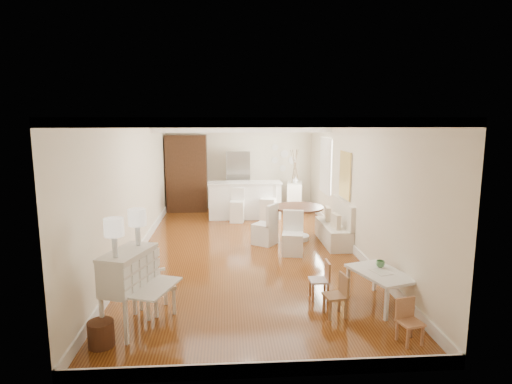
{
  "coord_description": "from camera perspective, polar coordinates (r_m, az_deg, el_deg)",
  "views": [
    {
      "loc": [
        -0.39,
        -8.73,
        2.79
      ],
      "look_at": [
        0.23,
        0.3,
        1.23
      ],
      "focal_mm": 30.0,
      "sensor_mm": 36.0,
      "label": 1
    }
  ],
  "objects": [
    {
      "name": "bar_stool_right",
      "position": [
        11.71,
        1.64,
        -1.47
      ],
      "size": [
        0.51,
        0.51,
        1.01
      ],
      "primitive_type": "cube",
      "rotation": [
        0.0,
        0.0,
        -0.31
      ],
      "color": "white",
      "rests_on": "ground"
    },
    {
      "name": "dining_table",
      "position": [
        9.97,
        5.63,
        -4.15
      ],
      "size": [
        1.18,
        1.18,
        0.79
      ],
      "primitive_type": "cylinder",
      "rotation": [
        0.0,
        0.0,
        0.02
      ],
      "color": "#4D2819",
      "rests_on": "ground"
    },
    {
      "name": "pencil_cup",
      "position": [
        6.98,
        16.25,
        -9.19
      ],
      "size": [
        0.16,
        0.16,
        0.11
      ],
      "primitive_type": "imported",
      "rotation": [
        0.0,
        0.0,
        0.18
      ],
      "color": "#56935E",
      "rests_on": "kids_table"
    },
    {
      "name": "kids_table",
      "position": [
        6.88,
        16.22,
        -12.22
      ],
      "size": [
        0.91,
        1.17,
        0.52
      ],
      "primitive_type": "cube",
      "rotation": [
        0.0,
        0.0,
        0.32
      ],
      "color": "white",
      "rests_on": "ground"
    },
    {
      "name": "slip_chair_near",
      "position": [
        8.89,
        4.92,
        -5.51
      ],
      "size": [
        0.5,
        0.52,
        0.9
      ],
      "primitive_type": "cube",
      "rotation": [
        0.0,
        0.0,
        -0.19
      ],
      "color": "white",
      "rests_on": "ground"
    },
    {
      "name": "fridge",
      "position": [
        13.03,
        -0.83,
        1.46
      ],
      "size": [
        0.75,
        0.65,
        1.8
      ],
      "primitive_type": "imported",
      "color": "silver",
      "rests_on": "ground"
    },
    {
      "name": "kids_chair_b",
      "position": [
        6.87,
        8.42,
        -11.5
      ],
      "size": [
        0.3,
        0.3,
        0.61
      ],
      "primitive_type": "cube",
      "rotation": [
        0.0,
        0.0,
        -1.58
      ],
      "color": "#A16D49",
      "rests_on": "ground"
    },
    {
      "name": "banquette",
      "position": [
        9.8,
        10.28,
        -3.93
      ],
      "size": [
        0.52,
        1.6,
        0.98
      ],
      "primitive_type": "cube",
      "color": "silver",
      "rests_on": "ground"
    },
    {
      "name": "branch_vase",
      "position": [
        12.75,
        5.26,
        1.66
      ],
      "size": [
        0.23,
        0.23,
        0.19
      ],
      "primitive_type": "imported",
      "rotation": [
        0.0,
        0.0,
        -0.38
      ],
      "color": "white",
      "rests_on": "sideboard"
    },
    {
      "name": "breakfast_counter",
      "position": [
        12.05,
        -1.51,
        -1.08
      ],
      "size": [
        2.05,
        0.65,
        1.03
      ],
      "primitive_type": "cube",
      "color": "white",
      "rests_on": "ground"
    },
    {
      "name": "room",
      "position": [
        9.1,
        -1.19,
        4.69
      ],
      "size": [
        9.0,
        9.04,
        2.82
      ],
      "color": "brown",
      "rests_on": "ground"
    },
    {
      "name": "slip_chair_far",
      "position": [
        9.57,
        1.17,
        -4.28
      ],
      "size": [
        0.63,
        0.62,
        0.93
      ],
      "primitive_type": "cube",
      "rotation": [
        0.0,
        0.0,
        -2.2
      ],
      "color": "silver",
      "rests_on": "ground"
    },
    {
      "name": "gustavian_armchair",
      "position": [
        6.47,
        -13.11,
        -11.97
      ],
      "size": [
        0.64,
        0.64,
        0.84
      ],
      "primitive_type": "cube",
      "rotation": [
        0.0,
        0.0,
        2.03
      ],
      "color": "white",
      "rests_on": "ground"
    },
    {
      "name": "sideboard",
      "position": [
        12.8,
        5.15,
        -0.77
      ],
      "size": [
        0.57,
        1.0,
        0.9
      ],
      "primitive_type": "cube",
      "rotation": [
        0.0,
        0.0,
        -0.17
      ],
      "color": "white",
      "rests_on": "ground"
    },
    {
      "name": "pantry_cabinet",
      "position": [
        13.07,
        -9.2,
        2.46
      ],
      "size": [
        1.2,
        0.6,
        2.3
      ],
      "primitive_type": "cube",
      "color": "#381E11",
      "rests_on": "ground"
    },
    {
      "name": "bar_stool_left",
      "position": [
        11.6,
        -2.54,
        -1.8
      ],
      "size": [
        0.41,
        0.41,
        0.92
      ],
      "primitive_type": "cube",
      "rotation": [
        0.0,
        0.0,
        -0.14
      ],
      "color": "white",
      "rests_on": "ground"
    },
    {
      "name": "kids_chair_a",
      "position": [
        6.35,
        10.51,
        -13.38
      ],
      "size": [
        0.34,
        0.34,
        0.62
      ],
      "primitive_type": "cube",
      "rotation": [
        0.0,
        0.0,
        -1.42
      ],
      "color": "#966A44",
      "rests_on": "ground"
    },
    {
      "name": "wicker_basket",
      "position": [
        5.89,
        -19.96,
        -17.35
      ],
      "size": [
        0.34,
        0.34,
        0.32
      ],
      "primitive_type": "cylinder",
      "rotation": [
        0.0,
        0.0,
        -0.05
      ],
      "color": "#4E2A18",
      "rests_on": "ground"
    },
    {
      "name": "secretary_bureau",
      "position": [
        6.05,
        -16.5,
        -12.43
      ],
      "size": [
        1.09,
        1.1,
        1.09
      ],
      "primitive_type": "cube",
      "rotation": [
        0.0,
        0.0,
        -0.33
      ],
      "color": "white",
      "rests_on": "ground"
    },
    {
      "name": "kids_chair_c",
      "position": [
        5.9,
        19.87,
        -15.96
      ],
      "size": [
        0.33,
        0.33,
        0.57
      ],
      "primitive_type": "cube",
      "rotation": [
        0.0,
        0.0,
        0.24
      ],
      "color": "#B57852",
      "rests_on": "ground"
    }
  ]
}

